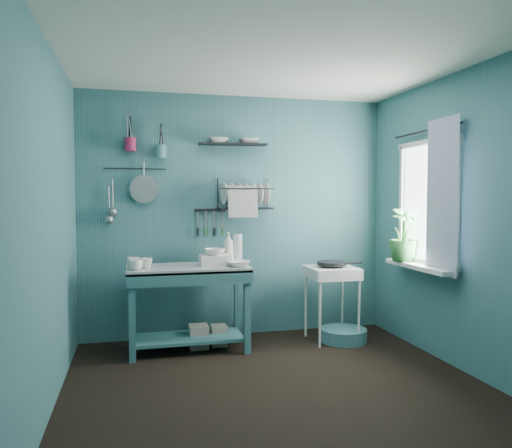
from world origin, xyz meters
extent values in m
plane|color=black|center=(0.00, 0.00, 0.00)|extent=(3.20, 3.20, 0.00)
plane|color=silver|center=(0.00, 0.00, 2.50)|extent=(3.20, 3.20, 0.00)
plane|color=#316166|center=(0.00, 1.50, 1.25)|extent=(3.20, 0.00, 3.20)
plane|color=#316166|center=(0.00, -1.50, 1.25)|extent=(3.20, 0.00, 3.20)
plane|color=#316166|center=(-1.60, 0.00, 1.25)|extent=(0.00, 3.00, 3.00)
plane|color=#316166|center=(1.60, 0.00, 1.25)|extent=(0.00, 3.00, 3.00)
cube|color=#316568|center=(-0.56, 1.04, 0.40)|extent=(1.22, 0.77, 0.80)
imported|color=silver|center=(-1.04, 0.88, 0.85)|extent=(0.12, 0.12, 0.10)
imported|color=silver|center=(-0.94, 0.98, 0.85)|extent=(0.14, 0.14, 0.09)
imported|color=silver|center=(-1.06, 1.04, 0.85)|extent=(0.17, 0.17, 0.10)
cube|color=silver|center=(-0.31, 1.02, 0.85)|extent=(0.28, 0.22, 0.10)
imported|color=silver|center=(-0.31, 1.02, 0.93)|extent=(0.19, 0.19, 0.06)
imported|color=silver|center=(-0.14, 1.24, 0.95)|extent=(0.11, 0.12, 0.30)
cylinder|color=silver|center=(-0.04, 1.26, 0.94)|extent=(0.09, 0.09, 0.28)
imported|color=silver|center=(-0.11, 0.89, 0.83)|extent=(0.22, 0.22, 0.05)
cube|color=white|center=(0.88, 1.03, 0.37)|extent=(0.51, 0.51, 0.75)
cylinder|color=black|center=(0.88, 1.03, 0.78)|extent=(0.30, 0.30, 0.03)
cube|color=black|center=(-0.29, 1.47, 1.31)|extent=(0.32, 0.03, 0.03)
cube|color=black|center=(0.06, 1.37, 1.49)|extent=(0.56, 0.28, 0.32)
cube|color=black|center=(-0.06, 1.40, 1.99)|extent=(0.71, 0.24, 0.02)
imported|color=silver|center=(-0.21, 1.40, 2.03)|extent=(0.24, 0.24, 0.05)
imported|color=silver|center=(0.11, 1.40, 2.05)|extent=(0.24, 0.24, 0.05)
cylinder|color=#961B44|center=(-1.08, 1.42, 1.96)|extent=(0.11, 0.11, 0.13)
cylinder|color=#3C767D|center=(-0.78, 1.42, 1.90)|extent=(0.11, 0.11, 0.13)
cylinder|color=gray|center=(-0.95, 1.45, 1.53)|extent=(0.28, 0.03, 0.28)
cylinder|color=gray|center=(-1.25, 1.46, 1.47)|extent=(0.01, 0.01, 0.30)
cylinder|color=gray|center=(-1.29, 1.46, 1.40)|extent=(0.01, 0.01, 0.30)
cylinder|color=black|center=(-1.03, 1.47, 1.73)|extent=(0.60, 0.01, 0.01)
plane|color=white|center=(1.59, 0.45, 1.40)|extent=(0.00, 1.10, 1.10)
cube|color=white|center=(1.50, 0.45, 0.81)|extent=(0.16, 0.95, 0.04)
plane|color=silver|center=(1.52, 0.15, 1.45)|extent=(0.00, 1.35, 1.35)
cylinder|color=black|center=(1.54, 0.45, 2.05)|extent=(0.02, 1.05, 0.02)
imported|color=#29672E|center=(1.48, 0.69, 1.09)|extent=(0.38, 0.38, 0.51)
cube|color=gray|center=(-0.46, 1.09, 0.11)|extent=(0.18, 0.18, 0.22)
cube|color=gray|center=(-0.26, 1.12, 0.10)|extent=(0.15, 0.15, 0.20)
cylinder|color=teal|center=(0.98, 0.96, 0.07)|extent=(0.46, 0.46, 0.13)
camera|label=1|loc=(-1.04, -3.63, 1.44)|focal=35.00mm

